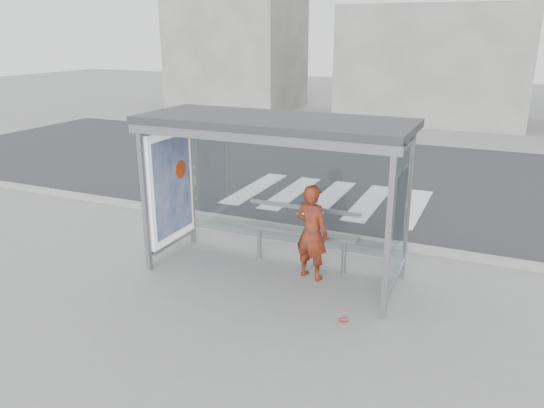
% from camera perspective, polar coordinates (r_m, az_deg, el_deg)
% --- Properties ---
extents(ground, '(80.00, 80.00, 0.00)m').
position_cam_1_polar(ground, '(8.96, 0.15, -7.51)').
color(ground, slate).
rests_on(ground, ground).
extents(road, '(30.00, 10.00, 0.01)m').
position_cam_1_polar(road, '(15.26, 10.85, 3.02)').
color(road, '#252528').
rests_on(road, ground).
extents(curb, '(30.00, 0.18, 0.12)m').
position_cam_1_polar(curb, '(10.61, 4.42, -3.05)').
color(curb, gray).
rests_on(curb, ground).
extents(crosswalk, '(4.55, 3.00, 0.00)m').
position_cam_1_polar(crosswalk, '(13.06, 6.13, 0.70)').
color(crosswalk, silver).
rests_on(crosswalk, ground).
extents(bus_shelter, '(4.25, 1.65, 2.62)m').
position_cam_1_polar(bus_shelter, '(8.51, -1.97, 5.26)').
color(bus_shelter, gray).
rests_on(bus_shelter, ground).
extents(building_left, '(6.00, 5.00, 6.00)m').
position_cam_1_polar(building_left, '(28.67, -3.75, 16.21)').
color(building_left, slate).
rests_on(building_left, ground).
extents(building_center, '(8.00, 5.00, 5.00)m').
position_cam_1_polar(building_center, '(25.65, 17.16, 14.16)').
color(building_center, slate).
rests_on(building_center, ground).
extents(person, '(0.65, 0.51, 1.59)m').
position_cam_1_polar(person, '(8.55, 4.28, -3.04)').
color(person, '#CD4013').
rests_on(person, ground).
extents(bench, '(2.01, 0.28, 1.04)m').
position_cam_1_polar(bench, '(9.09, 3.12, -2.99)').
color(bench, slate).
rests_on(bench, ground).
extents(soda_can, '(0.13, 0.11, 0.06)m').
position_cam_1_polar(soda_can, '(7.64, 7.73, -12.24)').
color(soda_can, '#D23E4E').
rests_on(soda_can, ground).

